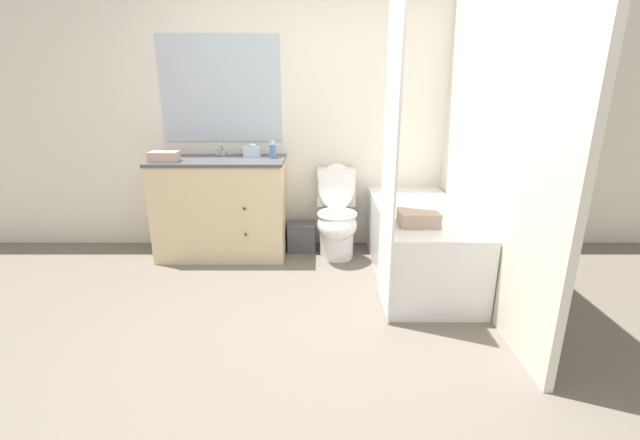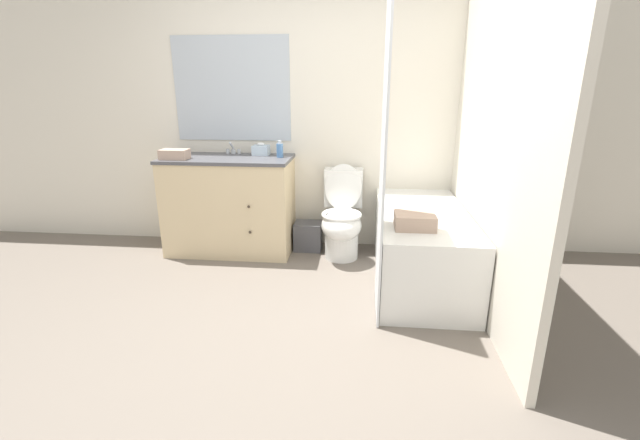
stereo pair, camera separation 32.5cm
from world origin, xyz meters
TOP-DOWN VIEW (x-y plane):
  - ground_plane at (0.00, 0.00)m, footprint 14.00×14.00m
  - wall_back at (-0.01, 1.73)m, footprint 8.00×0.06m
  - wall_right at (1.34, 0.85)m, footprint 0.05×2.71m
  - vanity_cabinet at (-0.74, 1.43)m, footprint 1.17×0.59m
  - sink_faucet at (-0.74, 1.62)m, footprint 0.14×0.12m
  - toilet at (0.32, 1.38)m, footprint 0.36×0.62m
  - bathtub at (0.97, 0.95)m, footprint 0.68×1.52m
  - shower_curtain at (0.62, 0.43)m, footprint 0.01×0.54m
  - wastebasket at (-0.01, 1.52)m, footprint 0.26×0.22m
  - tissue_box at (-0.46, 1.58)m, footprint 0.15×0.13m
  - soap_dispenser at (-0.26, 1.47)m, footprint 0.06×0.06m
  - hand_towel_folded at (-1.16, 1.28)m, footprint 0.24×0.15m
  - bath_towel_folded at (0.86, 0.54)m, footprint 0.28×0.23m

SIDE VIEW (x-z plane):
  - ground_plane at x=0.00m, z-range 0.00..0.00m
  - wastebasket at x=-0.01m, z-range 0.00..0.27m
  - bathtub at x=0.97m, z-range 0.00..0.58m
  - toilet at x=0.32m, z-range -0.06..0.78m
  - vanity_cabinet at x=-0.74m, z-range 0.01..0.91m
  - bath_towel_folded at x=0.86m, z-range 0.58..0.68m
  - sink_faucet at x=-0.74m, z-range 0.87..0.99m
  - hand_towel_folded at x=-1.16m, z-range 0.90..0.98m
  - tissue_box at x=-0.46m, z-range 0.89..1.00m
  - soap_dispenser at x=-0.26m, z-range 0.89..1.04m
  - shower_curtain at x=0.62m, z-range 0.00..2.03m
  - wall_right at x=1.34m, z-range 0.00..2.50m
  - wall_back at x=-0.01m, z-range 0.00..2.50m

